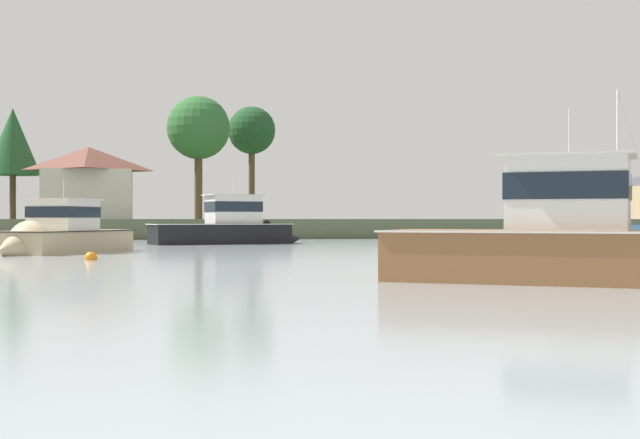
{
  "coord_description": "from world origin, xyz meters",
  "views": [
    {
      "loc": [
        -12.23,
        -10.75,
        1.67
      ],
      "look_at": [
        -6.44,
        19.23,
        1.64
      ],
      "focal_mm": 50.22,
      "sensor_mm": 36.0,
      "label": 1
    }
  ],
  "objects_px": {
    "cruiser_sand": "(54,241)",
    "mooring_buoy_orange": "(91,258)",
    "cruiser_wood": "(592,254)",
    "cruiser_black": "(235,232)",
    "cruiser_skyblue": "(602,231)",
    "sailboat_orange": "(608,246)"
  },
  "relations": [
    {
      "from": "cruiser_sand",
      "to": "mooring_buoy_orange",
      "type": "relative_size",
      "value": 16.78
    },
    {
      "from": "sailboat_orange",
      "to": "mooring_buoy_orange",
      "type": "bearing_deg",
      "value": -165.92
    },
    {
      "from": "cruiser_black",
      "to": "cruiser_sand",
      "type": "height_order",
      "value": "cruiser_black"
    },
    {
      "from": "cruiser_black",
      "to": "mooring_buoy_orange",
      "type": "xyz_separation_m",
      "value": [
        -7.98,
        -22.34,
        -0.67
      ]
    },
    {
      "from": "cruiser_skyblue",
      "to": "sailboat_orange",
      "type": "bearing_deg",
      "value": -117.61
    },
    {
      "from": "cruiser_wood",
      "to": "cruiser_black",
      "type": "height_order",
      "value": "cruiser_black"
    },
    {
      "from": "cruiser_wood",
      "to": "cruiser_sand",
      "type": "height_order",
      "value": "cruiser_wood"
    },
    {
      "from": "cruiser_black",
      "to": "cruiser_skyblue",
      "type": "bearing_deg",
      "value": 10.79
    },
    {
      "from": "cruiser_skyblue",
      "to": "mooring_buoy_orange",
      "type": "distance_m",
      "value": 46.85
    },
    {
      "from": "cruiser_wood",
      "to": "cruiser_sand",
      "type": "xyz_separation_m",
      "value": [
        -15.76,
        23.47,
        -0.16
      ]
    },
    {
      "from": "cruiser_black",
      "to": "cruiser_sand",
      "type": "distance_m",
      "value": 17.88
    },
    {
      "from": "cruiser_skyblue",
      "to": "cruiser_sand",
      "type": "xyz_separation_m",
      "value": [
        -39.76,
        -20.34,
        -0.11
      ]
    },
    {
      "from": "cruiser_black",
      "to": "sailboat_orange",
      "type": "bearing_deg",
      "value": -40.46
    },
    {
      "from": "sailboat_orange",
      "to": "cruiser_wood",
      "type": "relative_size",
      "value": 0.89
    },
    {
      "from": "cruiser_wood",
      "to": "cruiser_black",
      "type": "relative_size",
      "value": 0.93
    },
    {
      "from": "mooring_buoy_orange",
      "to": "cruiser_wood",
      "type": "bearing_deg",
      "value": -49.41
    },
    {
      "from": "sailboat_orange",
      "to": "cruiser_skyblue",
      "type": "relative_size",
      "value": 0.84
    },
    {
      "from": "sailboat_orange",
      "to": "mooring_buoy_orange",
      "type": "xyz_separation_m",
      "value": [
        -26.41,
        -6.62,
        -0.11
      ]
    },
    {
      "from": "cruiser_skyblue",
      "to": "cruiser_black",
      "type": "height_order",
      "value": "cruiser_black"
    },
    {
      "from": "mooring_buoy_orange",
      "to": "cruiser_sand",
      "type": "bearing_deg",
      "value": 105.98
    },
    {
      "from": "cruiser_skyblue",
      "to": "cruiser_black",
      "type": "distance_m",
      "value": 30.12
    },
    {
      "from": "cruiser_skyblue",
      "to": "cruiser_black",
      "type": "bearing_deg",
      "value": -169.21
    }
  ]
}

